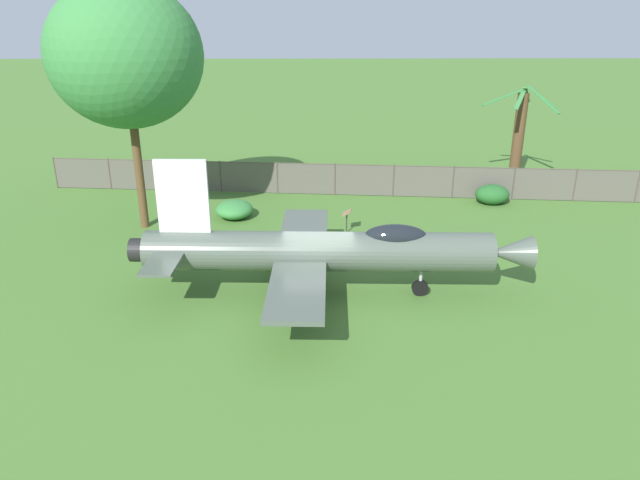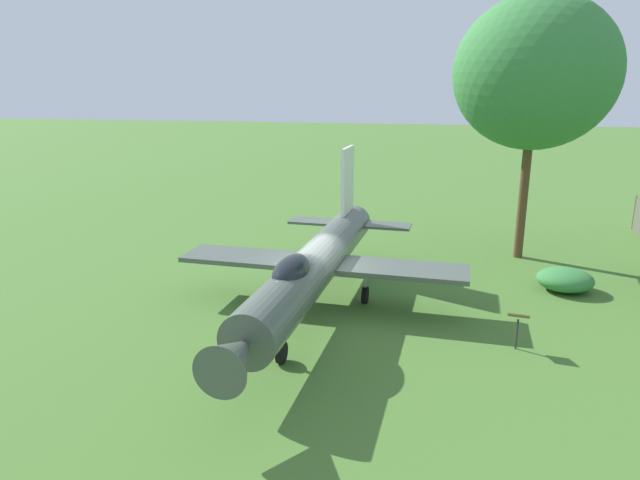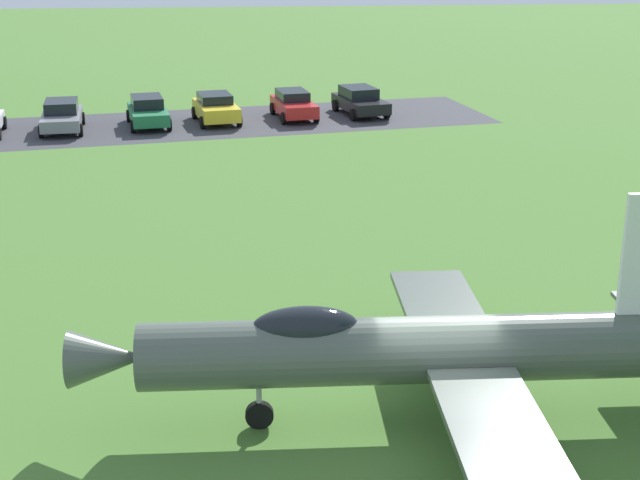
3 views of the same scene
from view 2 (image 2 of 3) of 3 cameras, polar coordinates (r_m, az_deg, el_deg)
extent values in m
plane|color=#47722D|center=(19.00, -0.32, -7.31)|extent=(200.00, 200.00, 0.00)
cylinder|color=#4C564C|center=(18.41, -0.33, -2.39)|extent=(12.36, 1.80, 1.42)
cone|color=#4C564C|center=(12.48, -8.60, -11.50)|extent=(1.64, 1.25, 1.20)
cylinder|color=black|center=(24.44, 3.59, 2.03)|extent=(0.63, 0.87, 0.85)
ellipsoid|color=black|center=(15.75, -2.90, -3.19)|extent=(2.23, 0.97, 0.84)
cube|color=white|center=(22.39, 2.80, 6.06)|extent=(1.80, 0.20, 2.61)
cube|color=#4C564C|center=(18.56, 8.53, -2.99)|extent=(1.94, 4.22, 0.16)
cube|color=#4C564C|center=(19.89, -7.65, -1.71)|extent=(1.94, 4.22, 0.16)
cube|color=#4C564C|center=(22.97, 6.93, 1.44)|extent=(1.16, 1.83, 0.10)
cube|color=#4C564C|center=(23.60, -0.83, 1.93)|extent=(1.16, 1.83, 0.10)
cylinder|color=#A5A8AD|center=(15.39, -3.95, -9.19)|extent=(0.12, 0.12, 1.27)
cylinder|color=black|center=(15.66, -3.91, -11.30)|extent=(0.61, 0.20, 0.60)
cylinder|color=#A5A8AD|center=(19.51, 4.63, -3.81)|extent=(0.12, 0.12, 1.27)
cylinder|color=black|center=(19.73, 4.59, -5.55)|extent=(0.61, 0.20, 0.60)
cylinder|color=#A5A8AD|center=(20.16, -3.28, -3.15)|extent=(0.12, 0.12, 1.27)
cylinder|color=black|center=(20.37, -3.25, -4.84)|extent=(0.61, 0.20, 0.60)
cylinder|color=brown|center=(25.83, 19.94, 4.79)|extent=(0.39, 0.39, 6.01)
ellipsoid|color=#387F3D|center=(25.48, 20.95, 15.52)|extent=(6.64, 6.61, 6.23)
cylinder|color=#4C4238|center=(34.03, 29.23, 2.47)|extent=(0.08, 0.08, 1.79)
ellipsoid|color=#387F3D|center=(22.67, 23.57, -3.70)|extent=(1.83, 2.02, 0.85)
cylinder|color=#333333|center=(17.27, 19.30, -8.99)|extent=(0.06, 0.06, 0.90)
cube|color=olive|center=(17.06, 19.47, -7.24)|extent=(0.47, 0.65, 0.25)
camera|label=1|loc=(29.27, -42.70, 16.54)|focal=33.37mm
camera|label=3|loc=(19.09, 62.45, 16.42)|focal=53.31mm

